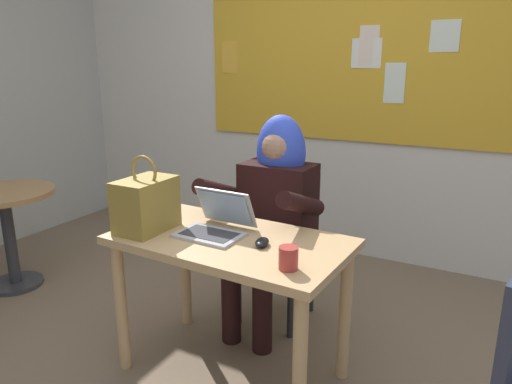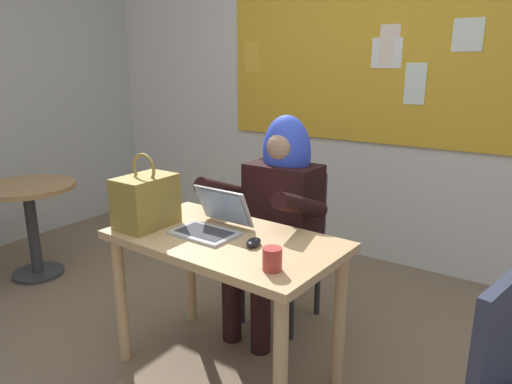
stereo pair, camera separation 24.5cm
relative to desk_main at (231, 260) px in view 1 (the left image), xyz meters
The scene contains 10 objects.
ground_plane 0.62m from the desk_main, 128.73° to the right, with size 24.00×24.00×0.00m, color #75604C.
wall_back_bulletin 2.00m from the desk_main, 91.25° to the left, with size 5.38×2.04×2.74m.
desk_main is the anchor object (origin of this frame).
chair_at_desk 0.69m from the desk_main, 93.61° to the left, with size 0.43×0.43×0.91m.
person_costumed 0.56m from the desk_main, 94.44° to the left, with size 0.60×0.61×1.26m.
laptop 0.19m from the desk_main, 166.71° to the left, with size 0.32×0.31×0.21m.
computer_mouse 0.23m from the desk_main, ahead, with size 0.06×0.10×0.03m, color black.
handbag 0.50m from the desk_main, 166.79° to the right, with size 0.20×0.30×0.38m.
coffee_mug 0.46m from the desk_main, 25.88° to the right, with size 0.08×0.08×0.10m, color #B23833.
side_table_round 1.87m from the desk_main, behind, with size 0.66×0.66×0.70m.
Camera 1 is at (1.15, -1.73, 1.54)m, focal length 32.90 mm.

